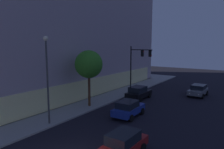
# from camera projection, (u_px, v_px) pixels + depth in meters

# --- Properties ---
(modern_building) EXTENTS (38.49, 28.83, 20.73)m
(modern_building) POSITION_uv_depth(u_px,v_px,m) (32.00, 28.00, 35.98)
(modern_building) COLOR #4C4C51
(modern_building) RESTS_ON ground
(traffic_light_far_corner) EXTENTS (0.52, 3.60, 6.98)m
(traffic_light_far_corner) POSITION_uv_depth(u_px,v_px,m) (138.00, 61.00, 29.93)
(traffic_light_far_corner) COLOR black
(traffic_light_far_corner) RESTS_ON sidewalk_corner
(street_lamp_sidewalk) EXTENTS (0.44, 0.44, 7.91)m
(street_lamp_sidewalk) POSITION_uv_depth(u_px,v_px,m) (47.00, 70.00, 18.16)
(street_lamp_sidewalk) COLOR #424242
(street_lamp_sidewalk) RESTS_ON sidewalk_corner
(sidewalk_tree) EXTENTS (3.22, 3.22, 6.55)m
(sidewalk_tree) POSITION_uv_depth(u_px,v_px,m) (89.00, 64.00, 23.70)
(sidewalk_tree) COLOR #56351E
(sidewalk_tree) RESTS_ON sidewalk_corner
(car_red) EXTENTS (4.75, 2.03, 1.62)m
(car_red) POSITION_uv_depth(u_px,v_px,m) (121.00, 146.00, 13.30)
(car_red) COLOR maroon
(car_red) RESTS_ON ground
(car_blue) EXTENTS (4.15, 2.19, 1.66)m
(car_blue) POSITION_uv_depth(u_px,v_px,m) (128.00, 108.00, 21.07)
(car_blue) COLOR navy
(car_blue) RESTS_ON ground
(car_black) EXTENTS (4.36, 2.25, 1.73)m
(car_black) POSITION_uv_depth(u_px,v_px,m) (139.00, 92.00, 27.99)
(car_black) COLOR black
(car_black) RESTS_ON ground
(car_grey) EXTENTS (4.11, 2.32, 1.60)m
(car_grey) POSITION_uv_depth(u_px,v_px,m) (198.00, 90.00, 29.65)
(car_grey) COLOR slate
(car_grey) RESTS_ON ground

